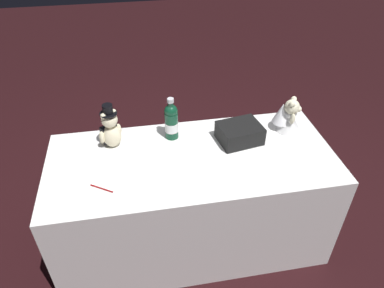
{
  "coord_description": "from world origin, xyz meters",
  "views": [
    {
      "loc": [
        -0.29,
        -1.61,
        2.1
      ],
      "look_at": [
        0.0,
        0.0,
        0.85
      ],
      "focal_mm": 33.27,
      "sensor_mm": 36.0,
      "label": 1
    }
  ],
  "objects_px": {
    "teddy_bear_groom": "(110,129)",
    "champagne_bottle": "(171,121)",
    "teddy_bear_bride": "(288,116)",
    "gift_case_black": "(240,133)",
    "signing_pen": "(101,188)"
  },
  "relations": [
    {
      "from": "teddy_bear_groom",
      "to": "champagne_bottle",
      "type": "relative_size",
      "value": 1.04
    },
    {
      "from": "signing_pen",
      "to": "teddy_bear_groom",
      "type": "bearing_deg",
      "value": 80.57
    },
    {
      "from": "teddy_bear_groom",
      "to": "gift_case_black",
      "type": "height_order",
      "value": "teddy_bear_groom"
    },
    {
      "from": "gift_case_black",
      "to": "champagne_bottle",
      "type": "bearing_deg",
      "value": 164.76
    },
    {
      "from": "teddy_bear_groom",
      "to": "teddy_bear_bride",
      "type": "xyz_separation_m",
      "value": [
        1.13,
        -0.03,
        -0.02
      ]
    },
    {
      "from": "champagne_bottle",
      "to": "gift_case_black",
      "type": "xyz_separation_m",
      "value": [
        0.41,
        -0.11,
        -0.07
      ]
    },
    {
      "from": "teddy_bear_bride",
      "to": "champagne_bottle",
      "type": "bearing_deg",
      "value": 176.44
    },
    {
      "from": "teddy_bear_bride",
      "to": "signing_pen",
      "type": "xyz_separation_m",
      "value": [
        -1.19,
        -0.36,
        -0.1
      ]
    },
    {
      "from": "teddy_bear_groom",
      "to": "signing_pen",
      "type": "height_order",
      "value": "teddy_bear_groom"
    },
    {
      "from": "teddy_bear_groom",
      "to": "champagne_bottle",
      "type": "height_order",
      "value": "teddy_bear_groom"
    },
    {
      "from": "teddy_bear_bride",
      "to": "gift_case_black",
      "type": "distance_m",
      "value": 0.35
    },
    {
      "from": "teddy_bear_bride",
      "to": "gift_case_black",
      "type": "bearing_deg",
      "value": -168.94
    },
    {
      "from": "signing_pen",
      "to": "gift_case_black",
      "type": "bearing_deg",
      "value": 18.77
    },
    {
      "from": "teddy_bear_bride",
      "to": "gift_case_black",
      "type": "height_order",
      "value": "teddy_bear_bride"
    },
    {
      "from": "teddy_bear_bride",
      "to": "champagne_bottle",
      "type": "height_order",
      "value": "champagne_bottle"
    }
  ]
}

